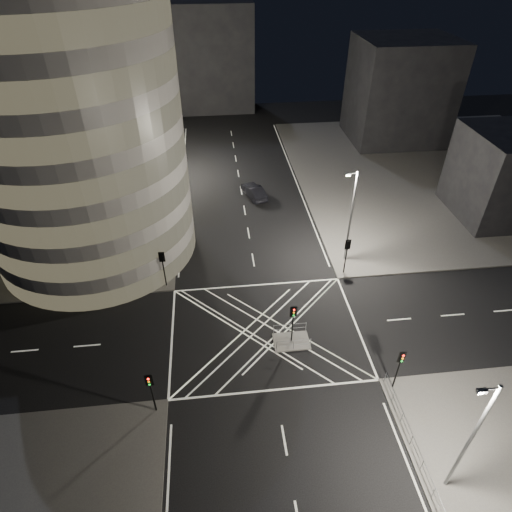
{
  "coord_description": "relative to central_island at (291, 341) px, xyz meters",
  "views": [
    {
      "loc": [
        -3.62,
        -25.08,
        27.65
      ],
      "look_at": [
        -0.06,
        6.76,
        3.0
      ],
      "focal_mm": 30.0,
      "sensor_mm": 36.0,
      "label": 1
    }
  ],
  "objects": [
    {
      "name": "street_lamp_left_near",
      "position": [
        -11.44,
        13.5,
        5.47
      ],
      "size": [
        1.25,
        0.25,
        10.0
      ],
      "color": "slate",
      "rests_on": "sidewalk_far_left"
    },
    {
      "name": "traffic_signal_island",
      "position": [
        0.0,
        0.0,
        2.84
      ],
      "size": [
        0.55,
        0.22,
        4.0
      ],
      "color": "black",
      "rests_on": "central_island"
    },
    {
      "name": "office_tower_curved",
      "position": [
        -22.74,
        20.24,
        12.58
      ],
      "size": [
        30.0,
        29.0,
        27.2
      ],
      "color": "gray",
      "rests_on": "sidewalk_far_left"
    },
    {
      "name": "ground",
      "position": [
        -2.0,
        1.5,
        -0.07
      ],
      "size": [
        120.0,
        120.0,
        0.0
      ],
      "primitive_type": "plane",
      "color": "black",
      "rests_on": "ground"
    },
    {
      "name": "building_right_far",
      "position": [
        24.0,
        41.5,
        7.58
      ],
      "size": [
        14.0,
        12.0,
        15.0
      ],
      "primitive_type": "cube",
      "color": "black",
      "rests_on": "sidewalk_far_right"
    },
    {
      "name": "railing_island_south",
      "position": [
        0.0,
        -0.9,
        0.62
      ],
      "size": [
        2.8,
        0.06,
        1.1
      ],
      "primitive_type": "cube",
      "color": "slate",
      "rests_on": "central_island"
    },
    {
      "name": "tree_c",
      "position": [
        -12.5,
        22.5,
        4.81
      ],
      "size": [
        4.55,
        4.55,
        7.36
      ],
      "color": "black",
      "rests_on": "sidewalk_far_left"
    },
    {
      "name": "traffic_signal_fr",
      "position": [
        6.8,
        8.3,
        2.84
      ],
      "size": [
        0.55,
        0.22,
        4.0
      ],
      "color": "black",
      "rests_on": "sidewalk_far_right"
    },
    {
      "name": "office_block_rear",
      "position": [
        -24.0,
        43.5,
        11.07
      ],
      "size": [
        24.0,
        16.0,
        22.0
      ],
      "primitive_type": "cube",
      "color": "gray",
      "rests_on": "sidewalk_far_left"
    },
    {
      "name": "central_island",
      "position": [
        0.0,
        0.0,
        0.0
      ],
      "size": [
        3.0,
        2.0,
        0.15
      ],
      "primitive_type": "cube",
      "color": "slate",
      "rests_on": "ground"
    },
    {
      "name": "sidewalk_far_right",
      "position": [
        27.0,
        28.5,
        0.0
      ],
      "size": [
        42.0,
        42.0,
        0.15
      ],
      "primitive_type": "cube",
      "color": "#514E4C",
      "rests_on": "ground"
    },
    {
      "name": "sedan",
      "position": [
        -0.5,
        24.63,
        0.73
      ],
      "size": [
        3.18,
        5.2,
        1.62
      ],
      "primitive_type": "imported",
      "rotation": [
        0.0,
        0.0,
        3.46
      ],
      "color": "black",
      "rests_on": "ground"
    },
    {
      "name": "street_lamp_left_far",
      "position": [
        -11.44,
        31.5,
        5.47
      ],
      "size": [
        1.25,
        0.25,
        10.0
      ],
      "color": "slate",
      "rests_on": "sidewalk_far_left"
    },
    {
      "name": "traffic_signal_fl",
      "position": [
        -10.8,
        8.3,
        2.84
      ],
      "size": [
        0.55,
        0.22,
        4.0
      ],
      "color": "black",
      "rests_on": "sidewalk_far_left"
    },
    {
      "name": "street_lamp_right_far",
      "position": [
        7.44,
        10.5,
        5.47
      ],
      "size": [
        1.25,
        0.25,
        10.0
      ],
      "color": "slate",
      "rests_on": "sidewalk_far_right"
    },
    {
      "name": "sidewalk_far_left",
      "position": [
        -31.0,
        28.5,
        0.0
      ],
      "size": [
        42.0,
        42.0,
        0.15
      ],
      "primitive_type": "cube",
      "color": "#514E4C",
      "rests_on": "ground"
    },
    {
      "name": "tree_a",
      "position": [
        -12.5,
        10.5,
        4.56
      ],
      "size": [
        3.82,
        3.82,
        6.7
      ],
      "color": "black",
      "rests_on": "sidewalk_far_left"
    },
    {
      "name": "tree_e",
      "position": [
        -12.5,
        34.5,
        3.98
      ],
      "size": [
        3.71,
        3.71,
        6.06
      ],
      "color": "black",
      "rests_on": "sidewalk_far_left"
    },
    {
      "name": "traffic_signal_nl",
      "position": [
        -10.8,
        -5.3,
        2.84
      ],
      "size": [
        0.55,
        0.22,
        4.0
      ],
      "color": "black",
      "rests_on": "sidewalk_near_left"
    },
    {
      "name": "railing_near_right",
      "position": [
        6.3,
        -10.65,
        0.62
      ],
      "size": [
        0.06,
        11.7,
        1.1
      ],
      "primitive_type": "cube",
      "color": "slate",
      "rests_on": "sidewalk_near_right"
    },
    {
      "name": "building_right_near",
      "position": [
        28.0,
        17.5,
        5.08
      ],
      "size": [
        10.0,
        10.0,
        10.0
      ],
      "primitive_type": "cube",
      "color": "black",
      "rests_on": "sidewalk_far_right"
    },
    {
      "name": "building_far_end",
      "position": [
        -6.0,
        59.5,
        8.93
      ],
      "size": [
        18.0,
        8.0,
        18.0
      ],
      "primitive_type": "cube",
      "color": "black",
      "rests_on": "ground"
    },
    {
      "name": "traffic_signal_nr",
      "position": [
        6.8,
        -5.3,
        2.84
      ],
      "size": [
        0.55,
        0.22,
        4.0
      ],
      "color": "black",
      "rests_on": "sidewalk_near_right"
    },
    {
      "name": "tree_b",
      "position": [
        -12.5,
        16.5,
        4.53
      ],
      "size": [
        4.52,
        4.52,
        7.06
      ],
      "color": "black",
      "rests_on": "sidewalk_far_left"
    },
    {
      "name": "railing_island_north",
      "position": [
        0.0,
        0.9,
        0.62
      ],
      "size": [
        2.8,
        0.06,
        1.1
      ],
      "primitive_type": "cube",
      "color": "slate",
      "rests_on": "central_island"
    },
    {
      "name": "tree_d",
      "position": [
        -12.5,
        28.5,
        5.3
      ],
      "size": [
        4.73,
        4.73,
        7.95
      ],
      "color": "black",
      "rests_on": "sidewalk_far_left"
    },
    {
      "name": "street_lamp_right_near",
      "position": [
        7.44,
        -12.5,
        5.47
      ],
      "size": [
        1.25,
        0.25,
        10.0
      ],
      "color": "slate",
      "rests_on": "sidewalk_near_right"
    }
  ]
}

